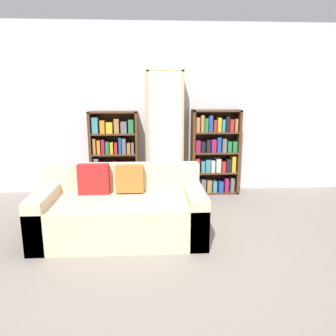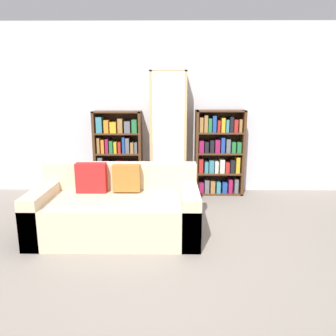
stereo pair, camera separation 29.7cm
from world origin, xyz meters
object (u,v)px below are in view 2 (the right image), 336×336
(display_cabinet, at_px, (168,135))
(bookshelf_left, at_px, (118,155))
(bookshelf_right, at_px, (219,154))
(couch, at_px, (117,210))
(wine_bottle, at_px, (197,192))

(display_cabinet, bearing_deg, bookshelf_left, 178.79)
(bookshelf_left, relative_size, bookshelf_right, 0.99)
(couch, distance_m, bookshelf_right, 2.16)
(display_cabinet, bearing_deg, bookshelf_right, 1.21)
(bookshelf_right, bearing_deg, bookshelf_left, -180.00)
(bookshelf_left, xyz_separation_m, display_cabinet, (0.81, -0.02, 0.32))
(bookshelf_left, bearing_deg, wine_bottle, -18.58)
(couch, distance_m, wine_bottle, 1.57)
(couch, xyz_separation_m, bookshelf_right, (1.40, 1.60, 0.37))
(bookshelf_left, relative_size, wine_bottle, 3.73)
(couch, bearing_deg, bookshelf_left, 97.94)
(wine_bottle, bearing_deg, couch, -130.99)
(bookshelf_left, relative_size, display_cabinet, 0.69)
(bookshelf_right, height_order, wine_bottle, bookshelf_right)
(bookshelf_left, xyz_separation_m, wine_bottle, (1.25, -0.42, -0.50))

